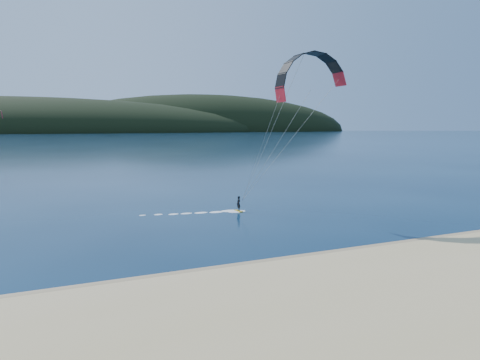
% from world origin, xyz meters
% --- Properties ---
extents(ground, '(1800.00, 1800.00, 0.00)m').
position_xyz_m(ground, '(0.00, 0.00, 0.00)').
color(ground, '#061B32').
rests_on(ground, ground).
extents(wet_sand, '(220.00, 2.50, 0.10)m').
position_xyz_m(wet_sand, '(0.00, 4.50, 0.05)').
color(wet_sand, '#8E7953').
rests_on(wet_sand, ground).
extents(headland, '(1200.00, 310.00, 140.00)m').
position_xyz_m(headland, '(0.63, 745.28, 0.00)').
color(headland, black).
rests_on(headland, ground).
extents(kitesurfer_near, '(21.24, 6.51, 15.64)m').
position_xyz_m(kitesurfer_near, '(15.20, 18.45, 12.27)').
color(kitesurfer_near, gold).
rests_on(kitesurfer_near, ground).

